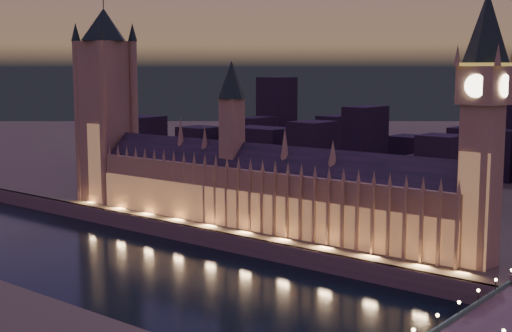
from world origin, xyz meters
The scene contains 6 objects.
ground_plane centered at (0.00, 0.00, 0.00)m, with size 2000.00×2000.00×0.00m, color black.
embankment_wall centered at (0.00, 41.00, 4.00)m, with size 2000.00×2.50×8.00m, color brown.
palace_of_westminster centered at (3.28, 61.74, 26.37)m, with size 202.00×24.71×78.00m.
victoria_tower centered at (-110.00, 61.92, 67.19)m, with size 31.68×31.68×119.37m.
elizabeth_tower centered at (108.00, 61.92, 68.80)m, with size 18.00×18.00×109.04m.
city_backdrop centered at (40.52, 247.23, 30.15)m, with size 490.48×215.63×76.53m.
Camera 1 is at (210.20, -195.07, 82.83)m, focal length 50.00 mm.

